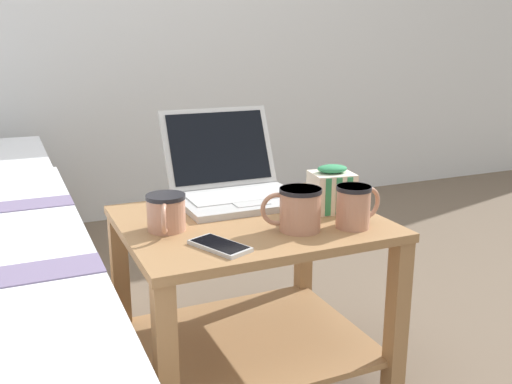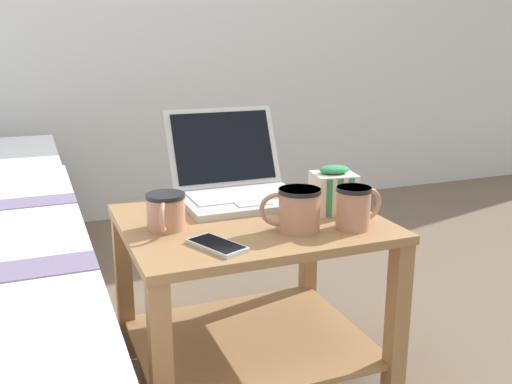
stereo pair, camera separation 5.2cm
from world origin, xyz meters
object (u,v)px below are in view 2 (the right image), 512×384
Objects in this scene: mug_mid_center at (166,210)px; cell_phone at (217,245)px; mug_front_left at (355,206)px; mug_front_right at (298,208)px; laptop at (237,182)px; snack_bag at (334,191)px.

cell_phone is at bearing -64.95° from mug_mid_center.
mug_front_left and mug_front_right have the same top height.
mug_front_left is 0.35m from cell_phone.
cell_phone is (-0.21, -0.04, -0.05)m from mug_front_right.
laptop is at bearing 38.26° from mug_mid_center.
snack_bag reaches higher than mug_front_left.
laptop is at bearing 115.77° from mug_front_left.
mug_front_left is 0.91× the size of mug_front_right.
snack_bag is at bearing 21.18° from cell_phone.
mug_front_right reaches higher than mug_mid_center.
laptop is 2.71× the size of mug_front_left.
snack_bag is (0.15, 0.11, -0.00)m from mug_front_right.
mug_front_right is at bearing -83.26° from laptop.
snack_bag is 0.80× the size of cell_phone.
laptop is 0.39m from mug_front_left.
laptop is 2.80× the size of snack_bag.
mug_mid_center is at bearing 159.53° from mug_front_left.
snack_bag is at bearing 34.68° from mug_front_right.
mug_mid_center is 0.44m from snack_bag.
mug_front_left is at bearing 0.35° from cell_phone.
mug_front_right is at bearing -145.32° from snack_bag.
mug_front_left is 0.82× the size of cell_phone.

